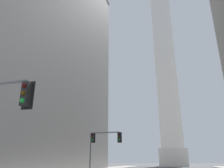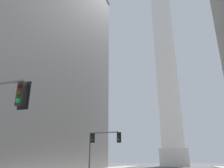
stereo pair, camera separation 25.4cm
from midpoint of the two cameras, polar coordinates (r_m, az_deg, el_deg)
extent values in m
cube|color=gray|center=(41.34, -22.58, 10.70)|extent=(18.54, 40.93, 42.36)
cube|color=silver|center=(71.13, 16.12, -17.96)|extent=(8.16, 8.16, 4.96)
cube|color=white|center=(78.58, 13.92, 6.25)|extent=(6.53, 6.53, 59.75)
cube|color=black|center=(10.55, -21.87, -2.53)|extent=(0.35, 0.35, 1.10)
cube|color=black|center=(10.68, -21.31, -2.81)|extent=(0.58, 0.05, 1.32)
sphere|color=#410907|center=(10.50, -22.25, -0.45)|extent=(0.22, 0.22, 0.22)
sphere|color=#483506|center=(10.40, -22.49, -2.22)|extent=(0.22, 0.22, 0.22)
sphere|color=green|center=(10.32, -22.73, -4.03)|extent=(0.22, 0.22, 0.22)
cylinder|color=slate|center=(30.18, -5.59, -17.27)|extent=(0.18, 0.18, 5.11)
cube|color=black|center=(30.20, -4.95, -13.77)|extent=(0.36, 0.36, 1.10)
cube|color=black|center=(30.37, -4.84, -13.80)|extent=(0.58, 0.07, 1.32)
sphere|color=#410907|center=(30.06, -5.04, -13.08)|extent=(0.22, 0.22, 0.22)
sphere|color=#483506|center=(30.02, -5.06, -13.73)|extent=(0.22, 0.22, 0.22)
sphere|color=green|center=(29.99, -5.08, -14.38)|extent=(0.22, 0.22, 0.22)
cylinder|color=slate|center=(29.68, -1.79, -12.56)|extent=(3.98, 0.14, 0.14)
sphere|color=slate|center=(30.37, -5.43, -12.65)|extent=(0.18, 0.18, 0.18)
cube|color=black|center=(29.02, 2.02, -13.73)|extent=(0.36, 0.36, 1.10)
cube|color=black|center=(29.20, 2.09, -13.76)|extent=(0.58, 0.07, 1.32)
sphere|color=#410907|center=(28.87, 1.93, -13.02)|extent=(0.22, 0.22, 0.22)
sphere|color=#483506|center=(28.84, 1.94, -13.69)|extent=(0.22, 0.22, 0.22)
sphere|color=green|center=(28.80, 1.95, -14.37)|extent=(0.22, 0.22, 0.22)
camera|label=1|loc=(0.13, -89.84, -0.06)|focal=35.00mm
camera|label=2|loc=(0.13, 90.16, 0.06)|focal=35.00mm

